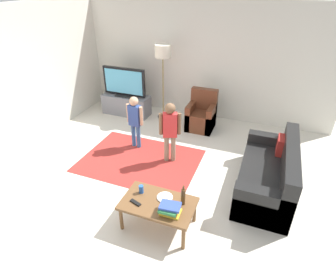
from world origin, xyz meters
The scene contains 17 objects.
ground centered at (0.00, 0.00, 0.00)m, with size 7.80×7.80×0.00m, color beige.
wall_back centered at (0.00, 3.00, 1.35)m, with size 6.00×0.12×2.70m, color silver.
wall_left centered at (-3.00, 0.00, 1.35)m, with size 0.12×6.00×2.70m, color silver.
area_rug centered at (-0.55, 0.52, 0.00)m, with size 2.20×1.60×0.01m, color #9E2D28.
tv_stand centered at (-1.80, 2.30, 0.24)m, with size 1.20×0.44×0.50m.
tv centered at (-1.80, 2.28, 0.85)m, with size 1.10×0.28×0.71m.
couch centered at (1.81, 0.54, 0.29)m, with size 0.80×1.80×0.86m.
armchair centered at (0.18, 2.26, 0.30)m, with size 0.60×0.60×0.90m.
floor_lamp centered at (-0.84, 2.45, 1.54)m, with size 0.36×0.36×1.78m.
child_near_tv centered at (-0.85, 0.97, 0.66)m, with size 0.37×0.18×1.10m.
child_center centered at (-0.02, 0.75, 0.71)m, with size 0.37×0.23×1.18m.
coffee_table centered at (0.40, -0.80, 0.37)m, with size 1.00×0.60×0.42m.
book_stack centered at (0.62, -0.92, 0.49)m, with size 0.29×0.23×0.13m.
bottle centered at (0.72, -0.70, 0.55)m, with size 0.06×0.06×0.31m.
tv_remote centered at (0.12, -0.92, 0.43)m, with size 0.17×0.05×0.02m, color black.
soda_can centered at (0.10, -0.70, 0.48)m, with size 0.07×0.07×0.12m, color #2659B2.
plate centered at (0.45, -0.68, 0.43)m, with size 0.22×0.22×0.02m.
Camera 1 is at (1.53, -3.34, 3.07)m, focal length 29.43 mm.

